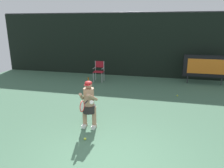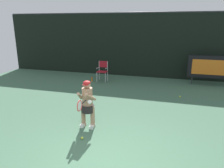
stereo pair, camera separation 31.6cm
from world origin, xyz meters
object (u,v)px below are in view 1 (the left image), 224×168
at_px(tennis_player, 89,103).
at_px(umpire_chair, 99,70).
at_px(tennis_racket, 82,106).
at_px(tennis_ball_loose, 85,139).
at_px(tennis_ball_spare, 177,96).
at_px(water_bottle, 88,79).
at_px(scoreboard, 206,66).

bearing_deg(tennis_player, umpire_chair, 103.52).
relative_size(tennis_racket, tennis_ball_loose, 8.85).
relative_size(tennis_ball_loose, tennis_ball_spare, 1.00).
distance_m(tennis_player, tennis_ball_spare, 4.56).
bearing_deg(tennis_ball_loose, water_bottle, 108.59).
bearing_deg(scoreboard, tennis_player, -125.73).
height_order(umpire_chair, tennis_ball_loose, umpire_chair).
distance_m(scoreboard, water_bottle, 6.13).
xyz_separation_m(tennis_player, tennis_racket, (0.02, -0.57, 0.12)).
relative_size(scoreboard, tennis_racket, 3.65).
bearing_deg(tennis_ball_loose, tennis_racket, 121.32).
distance_m(tennis_racket, tennis_ball_spare, 5.03).
height_order(umpire_chair, tennis_ball_spare, umpire_chair).
bearing_deg(tennis_racket, tennis_ball_spare, 64.51).
bearing_deg(umpire_chair, water_bottle, -155.70).
bearing_deg(tennis_ball_spare, scoreboard, 58.08).
bearing_deg(tennis_racket, umpire_chair, 110.69).
distance_m(scoreboard, tennis_ball_loose, 7.83).
distance_m(water_bottle, tennis_ball_spare, 4.77).
bearing_deg(water_bottle, umpire_chair, 24.30).
distance_m(umpire_chair, tennis_ball_loose, 6.13).
relative_size(scoreboard, tennis_ball_loose, 32.35).
xyz_separation_m(water_bottle, tennis_ball_spare, (4.56, -1.41, -0.09)).
relative_size(tennis_player, tennis_racket, 2.40).
bearing_deg(tennis_player, water_bottle, 109.84).
relative_size(umpire_chair, tennis_ball_spare, 15.88).
height_order(scoreboard, tennis_player, scoreboard).
height_order(umpire_chair, tennis_racket, umpire_chair).
xyz_separation_m(scoreboard, tennis_player, (-4.22, -5.86, -0.16)).
bearing_deg(water_bottle, tennis_racket, -71.87).
xyz_separation_m(tennis_racket, tennis_ball_loose, (0.11, -0.18, -0.87)).
height_order(scoreboard, tennis_racket, scoreboard).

